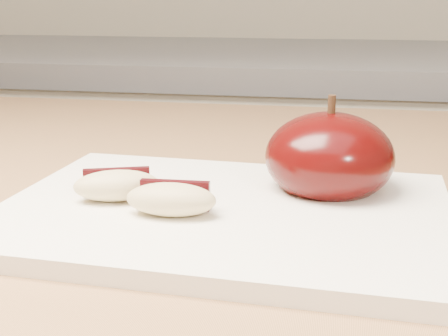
# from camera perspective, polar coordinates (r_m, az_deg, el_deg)

# --- Properties ---
(back_cabinet) EXTENTS (2.40, 0.62, 0.94)m
(back_cabinet) POSITION_cam_1_polar(r_m,az_deg,el_deg) (1.33, 6.54, -9.96)
(back_cabinet) COLOR silver
(back_cabinet) RESTS_ON ground
(cutting_board) EXTENTS (0.30, 0.23, 0.01)m
(cutting_board) POSITION_cam_1_polar(r_m,az_deg,el_deg) (0.41, 0.00, -4.17)
(cutting_board) COLOR white
(cutting_board) RESTS_ON island_counter
(apple_half) EXTENTS (0.11, 0.11, 0.07)m
(apple_half) POSITION_cam_1_polar(r_m,az_deg,el_deg) (0.44, 9.60, 0.98)
(apple_half) COLOR black
(apple_half) RESTS_ON cutting_board
(apple_wedge_a) EXTENTS (0.06, 0.04, 0.02)m
(apple_wedge_a) POSITION_cam_1_polar(r_m,az_deg,el_deg) (0.42, -9.78, -1.55)
(apple_wedge_a) COLOR #CAB580
(apple_wedge_a) RESTS_ON cutting_board
(apple_wedge_b) EXTENTS (0.06, 0.03, 0.02)m
(apple_wedge_b) POSITION_cam_1_polar(r_m,az_deg,el_deg) (0.39, -4.82, -2.83)
(apple_wedge_b) COLOR #CAB580
(apple_wedge_b) RESTS_ON cutting_board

